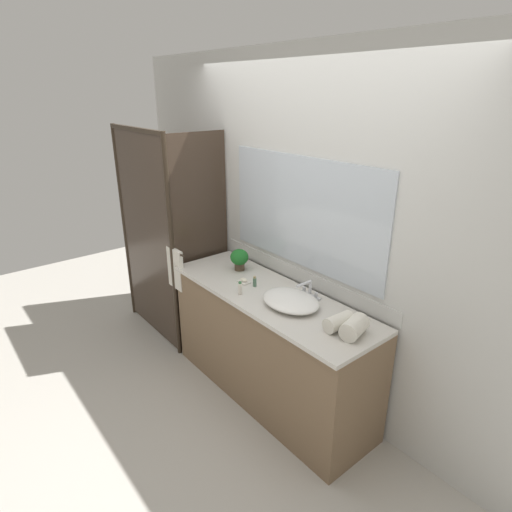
# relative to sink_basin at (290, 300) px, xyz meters

# --- Properties ---
(ground_plane) EXTENTS (8.00, 8.00, 0.00)m
(ground_plane) POSITION_rel_sink_basin_xyz_m (-0.23, 0.00, -0.94)
(ground_plane) COLOR #B7B2A8
(wall_back_with_mirror) EXTENTS (4.40, 0.06, 2.60)m
(wall_back_with_mirror) POSITION_rel_sink_basin_xyz_m (-0.23, 0.35, 0.37)
(wall_back_with_mirror) COLOR silver
(wall_back_with_mirror) RESTS_ON ground_plane
(vanity_cabinet) EXTENTS (1.80, 0.58, 0.90)m
(vanity_cabinet) POSITION_rel_sink_basin_xyz_m (-0.23, 0.01, -0.49)
(vanity_cabinet) COLOR brown
(vanity_cabinet) RESTS_ON ground_plane
(shower_enclosure) EXTENTS (1.20, 0.59, 2.00)m
(shower_enclosure) POSITION_rel_sink_basin_xyz_m (-1.50, -0.18, 0.08)
(shower_enclosure) COLOR #2D2319
(shower_enclosure) RESTS_ON ground_plane
(sink_basin) EXTENTS (0.44, 0.34, 0.07)m
(sink_basin) POSITION_rel_sink_basin_xyz_m (0.00, 0.00, 0.00)
(sink_basin) COLOR white
(sink_basin) RESTS_ON vanity_cabinet
(faucet) EXTENTS (0.17, 0.16, 0.14)m
(faucet) POSITION_rel_sink_basin_xyz_m (0.00, 0.18, 0.01)
(faucet) COLOR silver
(faucet) RESTS_ON vanity_cabinet
(potted_plant) EXTENTS (0.15, 0.15, 0.18)m
(potted_plant) POSITION_rel_sink_basin_xyz_m (-0.72, 0.10, 0.07)
(potted_plant) COLOR #473828
(potted_plant) RESTS_ON vanity_cabinet
(soap_dish) EXTENTS (0.10, 0.07, 0.04)m
(soap_dish) POSITION_rel_sink_basin_xyz_m (-0.49, -0.03, -0.02)
(soap_dish) COLOR silver
(soap_dish) RESTS_ON vanity_cabinet
(amenity_bottle_shampoo) EXTENTS (0.03, 0.03, 0.08)m
(amenity_bottle_shampoo) POSITION_rel_sink_basin_xyz_m (-0.39, -0.00, 0.00)
(amenity_bottle_shampoo) COLOR #4C7056
(amenity_bottle_shampoo) RESTS_ON vanity_cabinet
(amenity_bottle_lotion) EXTENTS (0.03, 0.03, 0.10)m
(amenity_bottle_lotion) POSITION_rel_sink_basin_xyz_m (-0.35, -0.17, 0.01)
(amenity_bottle_lotion) COLOR silver
(amenity_bottle_lotion) RESTS_ON vanity_cabinet
(rolled_towel_near_edge) EXTENTS (0.16, 0.21, 0.12)m
(rolled_towel_near_edge) POSITION_rel_sink_basin_xyz_m (0.53, 0.03, 0.02)
(rolled_towel_near_edge) COLOR silver
(rolled_towel_near_edge) RESTS_ON vanity_cabinet
(rolled_towel_middle) EXTENTS (0.11, 0.20, 0.10)m
(rolled_towel_middle) POSITION_rel_sink_basin_xyz_m (0.42, 0.02, 0.01)
(rolled_towel_middle) COLOR silver
(rolled_towel_middle) RESTS_ON vanity_cabinet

